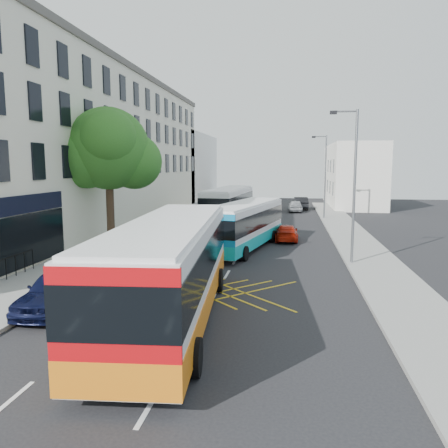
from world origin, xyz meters
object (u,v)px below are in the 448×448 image
at_px(street_tree, 108,150).
at_px(red_hatchback, 286,233).
at_px(bus_near, 170,268).
at_px(motorbike, 157,336).
at_px(lamp_far, 324,172).
at_px(bus_mid, 244,225).
at_px(distant_car_silver, 296,206).
at_px(distant_car_grey, 268,206).
at_px(lamp_near, 353,179).
at_px(bus_far, 229,205).
at_px(parked_car_blue, 59,289).
at_px(parked_car_silver, 136,254).
at_px(distant_car_dark, 300,203).

bearing_deg(street_tree, red_hatchback, 20.81).
xyz_separation_m(bus_near, motorbike, (0.66, -3.67, -0.95)).
bearing_deg(lamp_far, bus_mid, -110.57).
relative_size(lamp_far, distant_car_silver, 2.03).
distance_m(lamp_far, distant_car_grey, 10.04).
distance_m(bus_near, distant_car_grey, 36.67).
relative_size(lamp_near, bus_far, 0.69).
xyz_separation_m(motorbike, distant_car_silver, (3.97, 40.03, -0.20)).
bearing_deg(distant_car_grey, parked_car_blue, -101.30).
height_order(street_tree, distant_car_silver, street_tree).
bearing_deg(parked_car_blue, parked_car_silver, 83.14).
distance_m(street_tree, bus_far, 15.11).
relative_size(bus_far, red_hatchback, 2.96).
relative_size(street_tree, lamp_near, 1.10).
xyz_separation_m(bus_far, parked_car_silver, (-2.26, -18.34, -1.01)).
bearing_deg(bus_far, red_hatchback, -54.49).
bearing_deg(bus_near, distant_car_silver, 78.04).
relative_size(street_tree, bus_near, 0.71).
xyz_separation_m(bus_mid, parked_car_blue, (-5.50, -12.86, -0.78)).
bearing_deg(bus_near, parked_car_blue, 170.80).
relative_size(bus_far, distant_car_silver, 2.95).
relative_size(motorbike, distant_car_dark, 0.46).
xyz_separation_m(lamp_near, bus_far, (-8.83, 16.11, -2.92)).
bearing_deg(street_tree, motorbike, -63.14).
height_order(street_tree, distant_car_dark, street_tree).
relative_size(bus_mid, bus_far, 0.92).
bearing_deg(distant_car_silver, lamp_far, 109.93).
xyz_separation_m(bus_mid, distant_car_dark, (4.11, 26.39, -0.80)).
distance_m(bus_mid, parked_car_silver, 7.86).
distance_m(distant_car_grey, distant_car_dark, 4.79).
height_order(bus_mid, parked_car_blue, bus_mid).
height_order(red_hatchback, distant_car_dark, distant_car_dark).
height_order(bus_near, parked_car_blue, bus_near).
height_order(street_tree, bus_near, street_tree).
relative_size(lamp_near, parked_car_silver, 1.92).
distance_m(distant_car_grey, distant_car_silver, 3.14).
xyz_separation_m(bus_near, bus_far, (-1.61, 25.54, -0.12)).
xyz_separation_m(street_tree, parked_car_silver, (3.61, -5.20, -5.60)).
relative_size(parked_car_blue, distant_car_grey, 1.05).
relative_size(lamp_far, bus_far, 0.69).
relative_size(bus_near, bus_mid, 1.17).
distance_m(bus_near, motorbike, 3.85).
xyz_separation_m(street_tree, lamp_near, (14.71, -2.97, -1.68)).
distance_m(motorbike, parked_car_blue, 6.43).
xyz_separation_m(lamp_near, distant_car_silver, (-2.60, 26.93, -3.95)).
distance_m(bus_near, bus_mid, 13.25).
height_order(parked_car_silver, distant_car_silver, parked_car_silver).
distance_m(parked_car_blue, red_hatchback, 18.26).
bearing_deg(distant_car_silver, distant_car_dark, -101.50).
relative_size(street_tree, parked_car_silver, 2.11).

